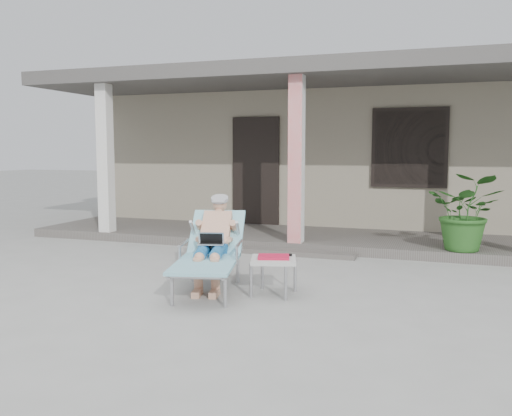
% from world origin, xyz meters
% --- Properties ---
extents(ground, '(60.00, 60.00, 0.00)m').
position_xyz_m(ground, '(0.00, 0.00, 0.00)').
color(ground, '#9E9E99').
rests_on(ground, ground).
extents(house, '(10.40, 5.40, 3.30)m').
position_xyz_m(house, '(0.00, 6.50, 1.67)').
color(house, gray).
rests_on(house, ground).
extents(porch_deck, '(10.00, 2.00, 0.15)m').
position_xyz_m(porch_deck, '(0.00, 3.00, 0.07)').
color(porch_deck, '#605B56').
rests_on(porch_deck, ground).
extents(porch_overhang, '(10.00, 2.30, 2.85)m').
position_xyz_m(porch_overhang, '(0.00, 2.95, 2.79)').
color(porch_overhang, silver).
rests_on(porch_overhang, porch_deck).
extents(porch_step, '(2.00, 0.30, 0.07)m').
position_xyz_m(porch_step, '(0.00, 1.85, 0.04)').
color(porch_step, '#605B56').
rests_on(porch_step, ground).
extents(lounger, '(1.03, 1.79, 1.13)m').
position_xyz_m(lounger, '(-0.36, -0.34, 0.69)').
color(lounger, '#B7B7BC').
rests_on(lounger, ground).
extents(side_table, '(0.61, 0.61, 0.44)m').
position_xyz_m(side_table, '(0.43, -0.44, 0.37)').
color(side_table, beige).
rests_on(side_table, ground).
extents(potted_palm, '(1.18, 1.08, 1.13)m').
position_xyz_m(potted_palm, '(2.53, 2.25, 0.72)').
color(potted_palm, '#26591E').
rests_on(potted_palm, porch_deck).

